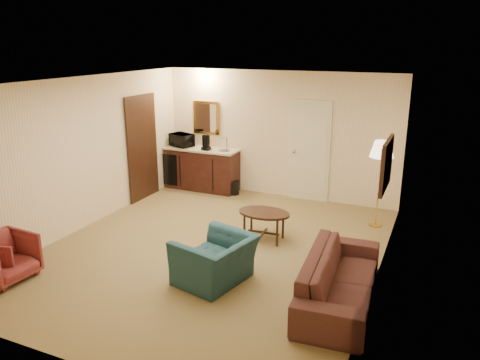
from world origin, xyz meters
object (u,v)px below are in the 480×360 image
at_px(wetbar_cabinet, 202,169).
at_px(coffee_maker, 206,143).
at_px(sofa, 340,271).
at_px(waste_bin, 234,188).
at_px(coffee_table, 264,226).
at_px(floor_lamp, 379,184).
at_px(rose_chair_near, 5,256).
at_px(teal_armchair, 215,253).
at_px(microwave, 181,139).

distance_m(wetbar_cabinet, coffee_maker, 0.65).
bearing_deg(coffee_maker, sofa, -30.88).
xyz_separation_m(sofa, waste_bin, (-3.00, 3.35, -0.27)).
distance_m(wetbar_cabinet, sofa, 5.11).
bearing_deg(coffee_table, floor_lamp, 40.94).
bearing_deg(coffee_maker, rose_chair_near, -86.65).
height_order(wetbar_cabinet, floor_lamp, floor_lamp).
bearing_deg(rose_chair_near, coffee_maker, -4.52).
bearing_deg(teal_armchair, wetbar_cabinet, -136.42).
bearing_deg(coffee_table, waste_bin, 126.32).
xyz_separation_m(sofa, coffee_maker, (-3.63, 3.32, 0.67)).
bearing_deg(waste_bin, rose_chair_near, -105.60).
relative_size(coffee_table, waste_bin, 2.94).
bearing_deg(sofa, microwave, 47.25).
bearing_deg(rose_chair_near, sofa, -69.51).
distance_m(rose_chair_near, coffee_maker, 4.73).
height_order(rose_chair_near, waste_bin, rose_chair_near).
bearing_deg(wetbar_cabinet, coffee_table, -42.27).
xyz_separation_m(wetbar_cabinet, microwave, (-0.50, -0.00, 0.63)).
bearing_deg(microwave, wetbar_cabinet, 19.41).
bearing_deg(waste_bin, sofa, -48.14).
bearing_deg(microwave, floor_lamp, 10.50).
distance_m(sofa, coffee_maker, 4.97).
relative_size(wetbar_cabinet, waste_bin, 5.64).
bearing_deg(sofa, teal_armchair, 92.63).
height_order(teal_armchair, waste_bin, teal_armchair).
bearing_deg(waste_bin, floor_lamp, -10.89).
xyz_separation_m(wetbar_cabinet, rose_chair_near, (-0.50, -4.72, -0.11)).
bearing_deg(floor_lamp, sofa, -91.04).
xyz_separation_m(teal_armchair, floor_lamp, (1.70, 2.96, 0.34)).
height_order(coffee_table, microwave, microwave).
bearing_deg(microwave, teal_armchair, -34.73).
relative_size(sofa, microwave, 4.12).
relative_size(wetbar_cabinet, sofa, 0.78).
xyz_separation_m(wetbar_cabinet, waste_bin, (0.80, -0.07, -0.31)).
bearing_deg(sofa, floor_lamp, -5.32).
distance_m(teal_armchair, waste_bin, 3.81).
height_order(rose_chair_near, coffee_table, rose_chair_near).
bearing_deg(sofa, rose_chair_near, 102.54).
height_order(teal_armchair, coffee_maker, coffee_maker).
bearing_deg(rose_chair_near, waste_bin, -11.92).
distance_m(sofa, coffee_table, 2.08).
xyz_separation_m(floor_lamp, coffee_maker, (-3.68, 0.56, 0.31)).
distance_m(teal_armchair, floor_lamp, 3.43).
xyz_separation_m(sofa, floor_lamp, (0.05, 2.76, 0.36)).
height_order(rose_chair_near, coffee_maker, coffee_maker).
height_order(floor_lamp, microwave, floor_lamp).
relative_size(coffee_table, microwave, 1.68).
bearing_deg(microwave, waste_bin, 16.10).
relative_size(sofa, coffee_table, 2.45).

